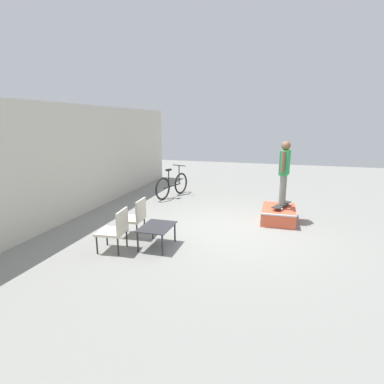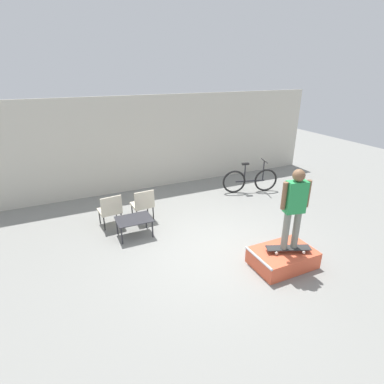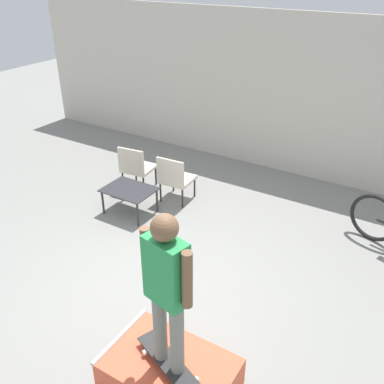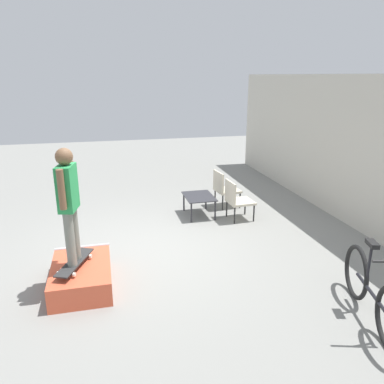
{
  "view_description": "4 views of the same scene",
  "coord_description": "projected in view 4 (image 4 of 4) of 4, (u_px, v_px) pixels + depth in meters",
  "views": [
    {
      "loc": [
        -6.86,
        -1.01,
        2.56
      ],
      "look_at": [
        0.01,
        0.99,
        0.86
      ],
      "focal_mm": 28.0,
      "sensor_mm": 36.0,
      "label": 1
    },
    {
      "loc": [
        -2.83,
        -4.96,
        3.73
      ],
      "look_at": [
        -0.07,
        1.06,
        0.99
      ],
      "focal_mm": 28.0,
      "sensor_mm": 36.0,
      "label": 2
    },
    {
      "loc": [
        2.64,
        -3.39,
        3.79
      ],
      "look_at": [
        -0.07,
        1.03,
        0.93
      ],
      "focal_mm": 40.0,
      "sensor_mm": 36.0,
      "label": 3
    },
    {
      "loc": [
        6.06,
        -0.66,
        2.97
      ],
      "look_at": [
        -0.08,
        0.83,
        0.99
      ],
      "focal_mm": 35.0,
      "sensor_mm": 36.0,
      "label": 4
    }
  ],
  "objects": [
    {
      "name": "house_wall_back",
      "position": [
        365.0,
        156.0,
        7.16
      ],
      "size": [
        12.0,
        0.06,
        3.0
      ],
      "color": "beige",
      "rests_on": "ground_plane"
    },
    {
      "name": "coffee_table",
      "position": [
        199.0,
        198.0,
        8.19
      ],
      "size": [
        0.83,
        0.62,
        0.45
      ],
      "color": "#2D2D33",
      "rests_on": "ground_plane"
    },
    {
      "name": "patio_chair_right",
      "position": [
        237.0,
        198.0,
        7.93
      ],
      "size": [
        0.55,
        0.55,
        0.86
      ],
      "rotation": [
        0.0,
        0.0,
        3.2
      ],
      "color": "black",
      "rests_on": "ground_plane"
    },
    {
      "name": "ground_plane",
      "position": [
        148.0,
        250.0,
        6.66
      ],
      "size": [
        24.0,
        24.0,
        0.0
      ],
      "primitive_type": "plane",
      "color": "gray"
    },
    {
      "name": "skateboard_on_ramp",
      "position": [
        75.0,
        262.0,
        5.32
      ],
      "size": [
        0.89,
        0.52,
        0.07
      ],
      "rotation": [
        0.0,
        0.0,
        -0.39
      ],
      "color": "#2D2D2D",
      "rests_on": "skate_ramp_box"
    },
    {
      "name": "skate_ramp_box",
      "position": [
        82.0,
        276.0,
        5.46
      ],
      "size": [
        1.27,
        0.84,
        0.37
      ],
      "color": "#DB5638",
      "rests_on": "ground_plane"
    },
    {
      "name": "patio_chair_left",
      "position": [
        224.0,
        187.0,
        8.71
      ],
      "size": [
        0.57,
        0.57,
        0.86
      ],
      "rotation": [
        0.0,
        0.0,
        3.25
      ],
      "color": "black",
      "rests_on": "ground_plane"
    },
    {
      "name": "bicycle",
      "position": [
        372.0,
        292.0,
        4.64
      ],
      "size": [
        1.76,
        0.66,
        1.05
      ],
      "rotation": [
        0.0,
        0.0,
        -0.28
      ],
      "color": "black",
      "rests_on": "ground_plane"
    },
    {
      "name": "person_skater",
      "position": [
        68.0,
        198.0,
        5.03
      ],
      "size": [
        0.56,
        0.27,
        1.63
      ],
      "rotation": [
        0.0,
        0.0,
        -0.21
      ],
      "color": "gray",
      "rests_on": "skateboard_on_ramp"
    }
  ]
}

